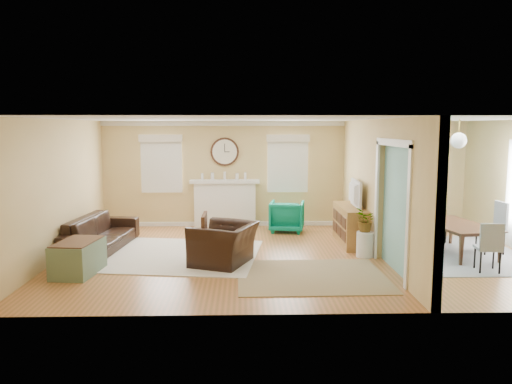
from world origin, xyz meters
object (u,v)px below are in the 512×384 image
eames_chair (224,244)px  green_chair (287,216)px  dining_table (457,239)px  credenza (351,225)px  sofa (101,232)px

eames_chair → green_chair: 3.11m
eames_chair → dining_table: bearing=119.4°
dining_table → eames_chair: bearing=87.7°
credenza → dining_table: size_ratio=0.92×
sofa → dining_table: size_ratio=1.32×
sofa → dining_table: sofa is taller
green_chair → dining_table: 3.82m
eames_chair → dining_table: eames_chair is taller
credenza → dining_table: (1.87, -0.91, -0.10)m
green_chair → dining_table: bearing=155.1°
eames_chair → sofa: bearing=-94.1°
credenza → green_chair: bearing=134.6°
eames_chair → green_chair: bearing=175.5°
green_chair → dining_table: size_ratio=0.47×
credenza → dining_table: bearing=-26.0°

